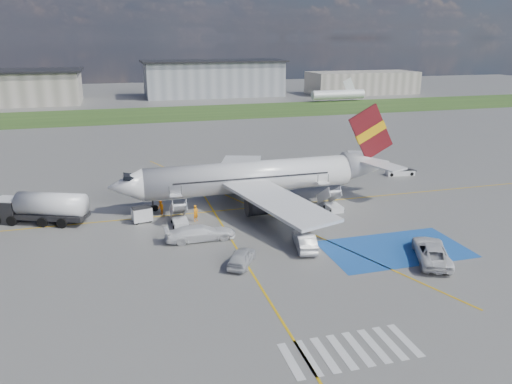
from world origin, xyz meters
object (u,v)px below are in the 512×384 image
fuel_tanker (41,210)px  van_white_b (200,230)px  car_silver_a (242,257)px  belt_loader (400,173)px  car_silver_b (305,241)px  van_white_a (432,248)px  airliner (261,176)px  gpu_cart (142,215)px

fuel_tanker → van_white_b: 19.04m
van_white_b → car_silver_a: bearing=-159.6°
belt_loader → car_silver_b: (-24.20, -22.08, 0.49)m
van_white_a → van_white_b: (-20.04, 10.68, -0.06)m
car_silver_b → belt_loader: bearing=-126.5°
car_silver_a → van_white_a: van_white_a is taller
airliner → fuel_tanker: bearing=-179.0°
fuel_tanker → van_white_b: bearing=-8.4°
airliner → car_silver_b: (-0.08, -15.51, -2.56)m
gpu_cart → van_white_a: 31.03m
belt_loader → van_white_a: 30.83m
belt_loader → car_silver_a: size_ratio=1.04×
gpu_cart → car_silver_a: gpu_cart is taller
airliner → car_silver_a: bearing=-112.0°
fuel_tanker → car_silver_b: fuel_tanker is taller
airliner → van_white_b: size_ratio=6.81×
gpu_cart → car_silver_a: 16.09m
airliner → gpu_cart: bearing=-167.6°
fuel_tanker → gpu_cart: bearing=8.3°
gpu_cart → van_white_b: bearing=-64.5°
belt_loader → van_white_a: van_white_a is taller
airliner → car_silver_a: airliner is taller
airliner → belt_loader: (24.12, 6.58, -3.05)m
belt_loader → van_white_b: van_white_b is taller
belt_loader → van_white_b: (-33.71, -16.95, 0.71)m
car_silver_b → van_white_b: 10.81m
car_silver_a → car_silver_b: bearing=-135.7°
fuel_tanker → car_silver_a: size_ratio=2.34×
belt_loader → van_white_a: bearing=-109.1°
gpu_cart → car_silver_b: (14.92, -12.20, 0.03)m
airliner → gpu_cart: 15.58m
airliner → car_silver_a: (-6.97, -17.25, -2.62)m
belt_loader → car_silver_b: bearing=-130.4°
gpu_cart → car_silver_b: bearing=-51.2°
car_silver_a → van_white_b: 7.36m
car_silver_a → car_silver_b: 7.11m
car_silver_a → car_silver_b: car_silver_b is taller
fuel_tanker → van_white_a: (36.28, -20.61, -0.38)m
belt_loader → car_silver_b: size_ratio=0.94×
fuel_tanker → car_silver_a: 25.27m
airliner → belt_loader: size_ratio=7.76×
car_silver_a → van_white_a: size_ratio=0.77×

